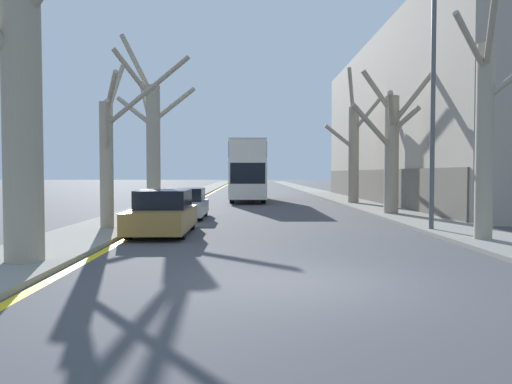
# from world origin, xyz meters

# --- Properties ---
(ground_plane) EXTENTS (300.00, 300.00, 0.00)m
(ground_plane) POSITION_xyz_m (0.00, 0.00, 0.00)
(ground_plane) COLOR #424247
(sidewalk_left) EXTENTS (2.63, 120.00, 0.12)m
(sidewalk_left) POSITION_xyz_m (-6.26, 50.00, 0.06)
(sidewalk_left) COLOR gray
(sidewalk_left) RESTS_ON ground
(sidewalk_right) EXTENTS (2.63, 120.00, 0.12)m
(sidewalk_right) POSITION_xyz_m (6.26, 50.00, 0.06)
(sidewalk_right) COLOR gray
(sidewalk_right) RESTS_ON ground
(building_facade_right) EXTENTS (10.08, 32.30, 11.40)m
(building_facade_right) POSITION_xyz_m (12.56, 25.85, 5.69)
(building_facade_right) COLOR #9E9384
(building_facade_right) RESTS_ON ground
(kerb_line_stripe) EXTENTS (0.24, 120.00, 0.01)m
(kerb_line_stripe) POSITION_xyz_m (-4.76, 50.00, 0.00)
(kerb_line_stripe) COLOR yellow
(kerb_line_stripe) RESTS_ON ground
(street_tree_left_0) EXTENTS (3.63, 2.01, 9.42)m
(street_tree_left_0) POSITION_xyz_m (-5.80, 1.68, 4.06)
(street_tree_left_0) COLOR gray
(street_tree_left_0) RESTS_ON ground
(street_tree_left_1) EXTENTS (3.28, 3.08, 6.13)m
(street_tree_left_1) POSITION_xyz_m (-5.82, 8.44, 2.78)
(street_tree_left_1) COLOR gray
(street_tree_left_1) RESTS_ON ground
(street_tree_left_2) EXTENTS (4.18, 3.73, 8.96)m
(street_tree_left_2) POSITION_xyz_m (-5.84, 16.10, 3.88)
(street_tree_left_2) COLOR gray
(street_tree_left_2) RESTS_ON ground
(street_tree_right_0) EXTENTS (3.78, 2.53, 7.05)m
(street_tree_right_0) POSITION_xyz_m (5.89, 5.13, 3.31)
(street_tree_right_0) COLOR gray
(street_tree_right_0) RESTS_ON ground
(street_tree_right_1) EXTENTS (4.17, 2.34, 6.90)m
(street_tree_right_1) POSITION_xyz_m (5.86, 14.65, 3.33)
(street_tree_right_1) COLOR gray
(street_tree_right_1) RESTS_ON ground
(street_tree_right_2) EXTENTS (3.52, 2.30, 8.58)m
(street_tree_right_2) POSITION_xyz_m (5.89, 23.33, 3.58)
(street_tree_right_2) COLOR gray
(street_tree_right_2) RESTS_ON ground
(double_decker_bus) EXTENTS (2.51, 10.06, 4.31)m
(double_decker_bus) POSITION_xyz_m (-1.01, 27.56, 2.44)
(double_decker_bus) COLOR silver
(double_decker_bus) RESTS_ON ground
(parked_car_0) EXTENTS (1.87, 4.43, 1.47)m
(parked_car_0) POSITION_xyz_m (-3.86, 7.61, 0.69)
(parked_car_0) COLOR olive
(parked_car_0) RESTS_ON ground
(parked_car_1) EXTENTS (1.86, 3.95, 1.36)m
(parked_car_1) POSITION_xyz_m (-3.86, 13.47, 0.64)
(parked_car_1) COLOR #9EA3AD
(parked_car_1) RESTS_ON ground
(lamp_post) EXTENTS (1.40, 0.20, 9.33)m
(lamp_post) POSITION_xyz_m (5.25, 7.93, 5.13)
(lamp_post) COLOR #4C4F54
(lamp_post) RESTS_ON ground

